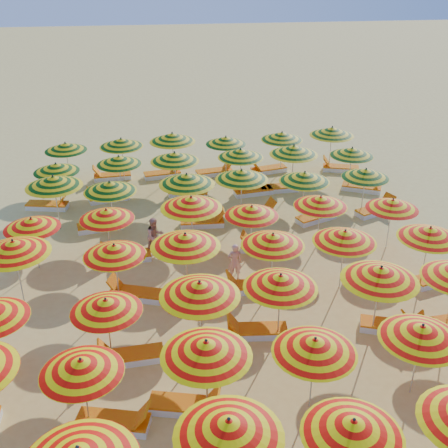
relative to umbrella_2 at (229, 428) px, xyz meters
The scene contains 71 objects.
ground 8.85m from the umbrella_2, 83.31° to the left, with size 120.00×120.00×0.00m, color #E2C464.
umbrella_2 is the anchor object (origin of this frame).
umbrella_3 2.38m from the umbrella_2, ahead, with size 2.08×2.08×2.13m.
umbrella_7 3.79m from the umbrella_2, 141.98° to the left, with size 2.41×2.41×2.01m.
umbrella_8 2.36m from the umbrella_2, 95.08° to the left, with size 2.34×2.34×2.24m.
umbrella_9 3.23m from the umbrella_2, 44.97° to the left, with size 2.06×2.06×2.11m.
umbrella_10 5.47m from the umbrella_2, 26.26° to the left, with size 2.10×2.10×2.14m.
umbrella_13 5.28m from the umbrella_2, 119.41° to the left, with size 2.47×2.47×2.00m.
umbrella_14 4.66m from the umbrella_2, 92.04° to the left, with size 2.52×2.52×2.30m.
umbrella_15 5.34m from the umbrella_2, 67.48° to the left, with size 2.71×2.71×2.17m.
umbrella_16 6.79m from the umbrella_2, 45.16° to the left, with size 2.49×2.49×2.28m.
umbrella_18 9.31m from the umbrella_2, 125.87° to the left, with size 2.72×2.72×2.28m.
umbrella_19 7.79m from the umbrella_2, 108.86° to the left, with size 2.25×2.25×2.04m.
umbrella_20 7.34m from the umbrella_2, 92.98° to the left, with size 2.39×2.39×2.29m.
umbrella_21 7.69m from the umbrella_2, 72.47° to the left, with size 2.57×2.57×2.12m.
umbrella_22 8.57m from the umbrella_2, 57.72° to the left, with size 2.64×2.64×2.13m.
umbrella_23 10.21m from the umbrella_2, 44.34° to the left, with size 2.53×2.53×2.13m.
umbrella_24 10.99m from the umbrella_2, 119.10° to the left, with size 2.23×2.23×1.98m.
umbrella_25 10.35m from the umbrella_2, 106.37° to the left, with size 2.11×2.11×2.01m.
umbrella_26 10.00m from the umbrella_2, 90.12° to the left, with size 2.30×2.30×2.29m.
umbrella_27 9.82m from the umbrella_2, 78.05° to the left, with size 2.47×2.47×2.01m.
umbrella_28 11.00m from the umbrella_2, 65.39° to the left, with size 2.01×2.01×2.04m.
umbrella_29 11.93m from the umbrella_2, 53.57° to the left, with size 2.45×2.45×1.98m.
umbrella_30 13.48m from the umbrella_2, 111.88° to the left, with size 2.54×2.54×2.28m.
umbrella_31 12.44m from the umbrella_2, 103.62° to the left, with size 2.01×2.01×2.11m.
umbrella_32 12.12m from the umbrella_2, 90.22° to the left, with size 2.18×2.18×2.28m.
umbrella_33 12.65m from the umbrella_2, 80.40° to the left, with size 2.23×2.23×2.20m.
umbrella_34 12.98m from the umbrella_2, 69.53° to the left, with size 2.42×2.42×2.11m.
umbrella_35 14.32m from the umbrella_2, 60.25° to the left, with size 2.28×2.28×2.01m.
umbrella_36 15.53m from the umbrella_2, 109.79° to the left, with size 2.24×2.24×1.98m.
umbrella_37 15.33m from the umbrella_2, 100.29° to the left, with size 2.40×2.40×2.02m.
umbrella_38 14.79m from the umbrella_2, 91.53° to the left, with size 2.41×2.41×2.19m.
umbrella_39 15.28m from the umbrella_2, 80.76° to the left, with size 2.58×2.58×2.11m.
umbrella_40 15.65m from the umbrella_2, 72.34° to the left, with size 2.42×2.42×2.23m.
umbrella_41 16.58m from the umbrella_2, 63.70° to the left, with size 2.53×2.53×2.03m.
umbrella_42 17.89m from the umbrella_2, 106.88° to the left, with size 2.12×2.12×2.00m.
umbrella_43 17.35m from the umbrella_2, 99.01° to the left, with size 2.18×2.18×2.10m.
umbrella_44 17.21m from the umbrella_2, 91.32° to the left, with size 2.32×2.32×2.25m.
umbrella_45 17.25m from the umbrella_2, 83.11° to the left, with size 2.51×2.51×2.00m.
umbrella_46 17.85m from the umbrella_2, 74.63° to the left, with size 2.41×2.41×2.09m.
umbrella_47 18.66m from the umbrella_2, 67.50° to the left, with size 2.14×2.14×2.23m.
lounger_5 3.72m from the umbrella_2, 137.50° to the left, with size 1.82×0.98×0.69m.
lounger_6 3.19m from the umbrella_2, 105.87° to the left, with size 1.82×0.97×0.69m.
lounger_9 5.26m from the umbrella_2, 115.12° to the left, with size 1.78×0.74×0.69m.
lounger_10 5.64m from the umbrella_2, 74.24° to the left, with size 1.77×0.71×0.69m.
lounger_11 7.47m from the umbrella_2, 41.91° to the left, with size 1.83×1.13×0.69m.
lounger_12 8.22m from the umbrella_2, 36.20° to the left, with size 1.78×0.75×0.69m.
lounger_13 7.92m from the umbrella_2, 105.17° to the left, with size 1.83×1.08×0.69m.
lounger_14 7.31m from the umbrella_2, 89.01° to the left, with size 1.83×1.04×0.69m.
lounger_15 7.82m from the umbrella_2, 76.95° to the left, with size 1.75×0.63×0.69m.
lounger_16 10.81m from the umbrella_2, 42.15° to the left, with size 1.83×1.05×0.69m.
lounger_17 10.27m from the umbrella_2, 103.84° to the left, with size 1.77×0.70×0.69m.
lounger_18 10.29m from the umbrella_2, 75.49° to the left, with size 1.83×1.07×0.69m.
lounger_19 12.88m from the umbrella_2, 105.63° to the left, with size 1.81×0.89×0.69m.
lounger_20 12.25m from the umbrella_2, 87.39° to the left, with size 1.75×0.62×0.69m.
lounger_21 13.02m from the umbrella_2, 77.87° to the left, with size 1.82×0.95×0.69m.
lounger_22 13.21m from the umbrella_2, 66.88° to the left, with size 1.82×1.22×0.69m.
lounger_23 14.68m from the umbrella_2, 58.09° to the left, with size 1.82×1.22×0.69m.
lounger_24 15.65m from the umbrella_2, 111.76° to the left, with size 1.81×0.90×0.69m.
lounger_25 15.43m from the umbrella_2, 102.57° to the left, with size 1.82×0.98×0.69m.
lounger_26 15.11m from the umbrella_2, 89.59° to the left, with size 1.81×0.87×0.69m.
lounger_27 15.24m from the umbrella_2, 78.73° to the left, with size 1.81×0.86×0.69m.
lounger_28 15.73m from the umbrella_2, 74.60° to the left, with size 1.76×0.67×0.69m.
lounger_29 16.76m from the umbrella_2, 61.54° to the left, with size 1.82×1.25×0.69m.
lounger_30 17.77m from the umbrella_2, 100.81° to the left, with size 1.78×0.75×0.69m.
lounger_31 17.46m from the umbrella_2, 92.96° to the left, with size 1.81×0.88×0.69m.
lounger_32 17.48m from the umbrella_2, 84.83° to the left, with size 1.81×0.88×0.69m.
lounger_33 17.88m from the umbrella_2, 76.56° to the left, with size 1.82×0.97×0.69m.
lounger_34 18.80m from the umbrella_2, 65.89° to the left, with size 1.82×1.02×0.69m.
beachgoer_a 8.35m from the umbrella_2, 81.29° to the left, with size 0.48×0.32×1.32m, color tan.
beachgoer_b 10.26m from the umbrella_2, 97.54° to the left, with size 0.70×0.54×1.43m, color tan.
Camera 1 is at (-2.00, -16.08, 10.22)m, focal length 45.00 mm.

